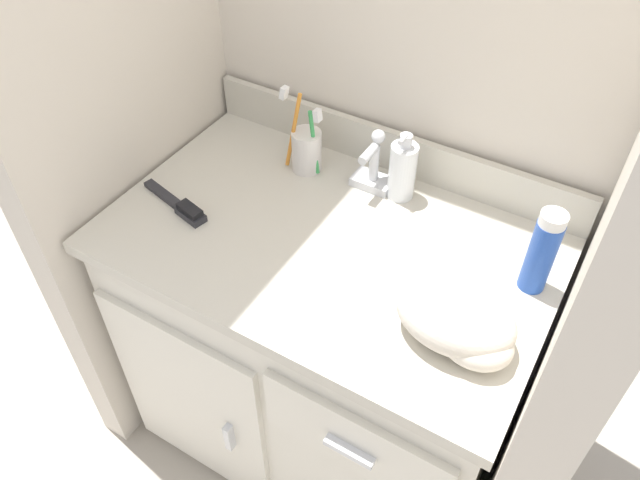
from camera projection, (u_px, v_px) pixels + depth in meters
ground_plane at (325, 427)px, 1.79m from camera, size 6.00×6.00×0.00m
wall_back at (414, 13)px, 1.23m from camera, size 1.09×0.08×2.20m
wall_left at (105, 20)px, 1.21m from camera, size 0.08×0.65×2.20m
vanity at (325, 346)px, 1.51m from camera, size 0.91×0.58×0.76m
backsplash at (389, 149)px, 1.40m from camera, size 0.91×0.02×0.10m
sink_faucet at (373, 168)px, 1.35m from camera, size 0.09×0.09×0.14m
toothbrush_cup at (306, 149)px, 1.39m from camera, size 0.09×0.07×0.21m
soap_dispenser at (402, 170)px, 1.31m from camera, size 0.06×0.06×0.16m
shaving_cream_can at (542, 252)px, 1.11m from camera, size 0.05×0.05×0.18m
hairbrush at (181, 206)px, 1.32m from camera, size 0.19×0.07×0.03m
hand_towel at (460, 322)px, 1.05m from camera, size 0.21×0.15×0.10m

